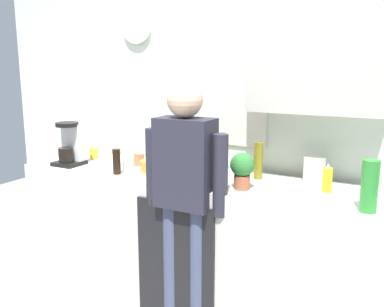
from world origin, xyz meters
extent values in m
cube|color=beige|center=(0.00, 0.30, 0.47)|extent=(2.84, 0.64, 0.94)
cube|color=black|center=(-0.06, -0.03, 0.42)|extent=(0.56, 0.02, 0.84)
cube|color=silver|center=(0.00, 0.73, 1.30)|extent=(4.44, 0.10, 2.60)
cube|color=beige|center=(-0.14, 0.67, 1.49)|extent=(0.86, 0.02, 0.76)
cube|color=#8CA5C6|center=(-0.14, 0.67, 1.49)|extent=(0.80, 0.02, 0.70)
cube|color=#B7B2A8|center=(0.66, 0.52, 1.74)|extent=(0.84, 0.32, 0.68)
cylinder|color=silver|center=(-0.81, 0.66, 1.99)|extent=(0.26, 0.03, 0.26)
cube|color=black|center=(-1.10, 0.13, 0.95)|extent=(0.20, 0.20, 0.03)
cube|color=silver|center=(-1.10, 0.19, 1.11)|extent=(0.18, 0.08, 0.28)
cylinder|color=black|center=(-1.10, 0.10, 1.02)|extent=(0.11, 0.11, 0.11)
cylinder|color=black|center=(-1.10, 0.13, 1.25)|extent=(0.17, 0.17, 0.03)
cylinder|color=maroon|center=(0.04, 0.24, 1.05)|extent=(0.06, 0.06, 0.22)
cylinder|color=#2D8C33|center=(1.05, 0.08, 1.08)|extent=(0.09, 0.09, 0.28)
cylinder|color=black|center=(-0.60, 0.09, 1.03)|extent=(0.06, 0.06, 0.18)
cylinder|color=#195923|center=(0.06, 0.39, 1.09)|extent=(0.07, 0.07, 0.30)
cylinder|color=olive|center=(0.32, 0.44, 1.06)|extent=(0.06, 0.06, 0.25)
cylinder|color=brown|center=(-0.09, 0.48, 1.05)|extent=(0.06, 0.06, 0.23)
cylinder|color=#B26647|center=(-0.62, 0.38, 0.98)|extent=(0.08, 0.08, 0.09)
cylinder|color=yellow|center=(-1.09, 0.40, 0.98)|extent=(0.07, 0.07, 0.08)
cylinder|color=white|center=(-0.58, 0.19, 0.98)|extent=(0.08, 0.08, 0.09)
cylinder|color=orange|center=(-0.41, 0.29, 0.98)|extent=(0.22, 0.22, 0.08)
cylinder|color=#9E5638|center=(0.31, 0.16, 0.98)|extent=(0.10, 0.10, 0.09)
sphere|color=#2D7233|center=(0.31, 0.16, 1.09)|extent=(0.15, 0.15, 0.15)
cylinder|color=yellow|center=(0.79, 0.35, 1.01)|extent=(0.06, 0.06, 0.15)
cone|color=white|center=(0.79, 0.35, 1.10)|extent=(0.02, 0.02, 0.03)
cylinder|color=silver|center=(0.67, 0.52, 1.02)|extent=(0.14, 0.14, 0.17)
cylinder|color=#3F4766|center=(-0.10, 0.00, 0.41)|extent=(0.12, 0.12, 0.82)
cylinder|color=#3F4766|center=(0.10, 0.00, 0.41)|extent=(0.12, 0.12, 0.82)
cube|color=#262633|center=(0.00, 0.00, 1.10)|extent=(0.36, 0.20, 0.56)
sphere|color=#D8AD8C|center=(0.00, 0.00, 1.49)|extent=(0.22, 0.22, 0.22)
cylinder|color=#262633|center=(-0.24, 0.00, 1.05)|extent=(0.09, 0.09, 0.50)
cylinder|color=#262633|center=(0.24, 0.00, 1.05)|extent=(0.09, 0.09, 0.50)
camera|label=1|loc=(1.27, -2.25, 1.70)|focal=40.32mm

